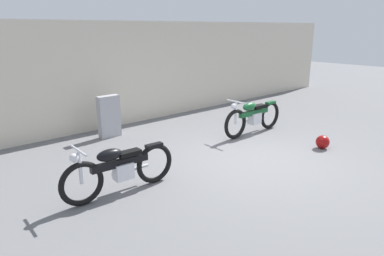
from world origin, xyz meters
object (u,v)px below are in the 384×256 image
stone_marker (109,116)px  motorcycle_green (253,116)px  helmet (323,142)px  motorcycle_black (119,168)px

stone_marker → motorcycle_green: (2.81, -2.15, -0.06)m
helmet → motorcycle_green: size_ratio=0.14×
stone_marker → helmet: bearing=-51.7°
helmet → motorcycle_green: 1.79m
stone_marker → motorcycle_black: size_ratio=0.51×
helmet → motorcycle_green: (-0.26, 1.75, 0.30)m
helmet → motorcycle_black: motorcycle_black is taller
stone_marker → helmet: (3.07, -3.89, -0.36)m
motorcycle_black → stone_marker: bearing=-113.3°
stone_marker → motorcycle_green: bearing=-37.4°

